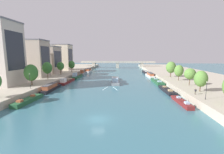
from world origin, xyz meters
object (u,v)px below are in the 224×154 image
person_on_quay (195,91)px  tree_left_second (72,65)px  moored_boat_left_upstream (28,100)px  tree_left_past_mid (60,66)px  moored_boat_right_second (157,81)px  tree_left_midway (47,68)px  moored_boat_left_lone (77,76)px  tree_right_third (171,67)px  tree_left_end_of_row (31,73)px  bridge_far (118,64)px  tree_right_second (190,74)px  barge_midriver (115,80)px  moored_boat_right_gap_after (167,90)px  moored_boat_left_far (67,81)px  moored_boat_left_near (89,70)px  lamppost_left_bank (30,80)px  moored_boat_right_near (150,75)px  moored_boat_left_second (83,73)px  moored_boat_left_downstream (51,88)px  lamppost_right_bank (206,90)px  moored_boat_right_midway (145,72)px  tree_right_midway (179,71)px

person_on_quay → tree_left_second: bearing=135.2°
moored_boat_left_upstream → tree_left_past_mid: size_ratio=1.65×
moored_boat_right_second → tree_left_midway: tree_left_midway is taller
moored_boat_left_lone → moored_boat_right_second: 41.71m
tree_left_second → tree_right_third: size_ratio=0.93×
tree_left_second → tree_right_third: (54.40, -18.01, 0.12)m
tree_left_end_of_row → bridge_far: bearing=73.7°
moored_boat_left_lone → tree_right_second: (47.69, -25.97, 4.94)m
barge_midriver → tree_left_end_of_row: size_ratio=2.74×
tree_right_third → person_on_quay: size_ratio=4.49×
bridge_far → tree_right_second: bearing=-72.4°
tree_left_second → person_on_quay: (50.80, -50.52, -3.52)m
tree_right_second → moored_boat_left_lone: bearing=151.4°
moored_boat_right_gap_after → tree_right_second: 9.82m
barge_midriver → tree_left_second: tree_left_second is taller
tree_right_second → tree_right_third: (-0.19, 19.93, 0.60)m
moored_boat_left_lone → tree_left_second: 14.84m
moored_boat_left_lone → moored_boat_right_second: size_ratio=0.90×
moored_boat_left_far → moored_boat_left_near: moored_boat_left_far is taller
moored_boat_left_lone → bridge_far: bearing=72.1°
barge_midriver → lamppost_left_bank: size_ratio=4.18×
moored_boat_right_near → tree_left_end_of_row: bearing=-142.3°
barge_midriver → tree_left_past_mid: tree_left_past_mid is taller
person_on_quay → tree_left_midway: bearing=157.4°
moored_boat_left_second → moored_boat_left_near: size_ratio=0.75×
moored_boat_right_second → moored_boat_left_far: bearing=-174.9°
moored_boat_left_downstream → moored_boat_left_lone: bearing=89.1°
moored_boat_left_far → tree_left_end_of_row: size_ratio=1.94×
moored_boat_left_downstream → moored_boat_right_near: (40.67, 35.71, 0.05)m
tree_left_end_of_row → lamppost_right_bank: size_ratio=1.69×
moored_boat_left_near → moored_boat_right_midway: 40.63m
tree_right_second → lamppost_right_bank: 17.38m
moored_boat_left_upstream → moored_boat_left_lone: 42.28m
moored_boat_right_gap_after → tree_left_end_of_row: tree_left_end_of_row is taller
moored_boat_right_near → moored_boat_left_upstream: bearing=-129.4°
moored_boat_left_second → tree_right_midway: tree_right_midway is taller
moored_boat_right_midway → tree_left_past_mid: tree_left_past_mid is taller
bridge_far → tree_left_midway: bearing=-109.1°
lamppost_left_bank → barge_midriver: bearing=42.2°
person_on_quay → moored_boat_left_second: bearing=130.1°
moored_boat_left_upstream → moored_boat_left_second: moored_boat_left_second is taller
moored_boat_right_gap_after → moored_boat_left_near: bearing=125.2°
tree_right_third → moored_boat_right_midway: bearing=103.7°
moored_boat_right_gap_after → moored_boat_right_near: (0.55, 34.47, 0.51)m
tree_left_midway → lamppost_right_bank: bearing=-26.5°
tree_left_midway → tree_right_third: tree_left_midway is taller
barge_midriver → moored_boat_right_gap_after: size_ratio=1.53×
tree_left_midway → person_on_quay: (51.32, -21.33, -3.99)m
tree_right_midway → lamppost_right_bank: bearing=-97.2°
moored_boat_left_second → tree_left_past_mid: tree_left_past_mid is taller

